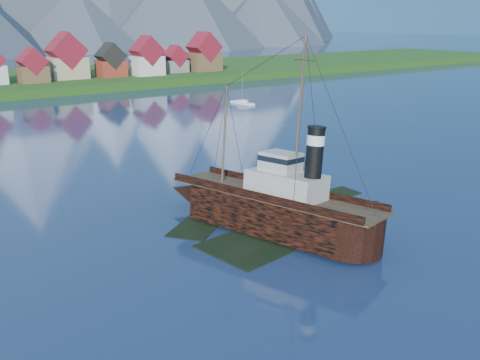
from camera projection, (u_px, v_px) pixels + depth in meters
ground at (283, 226)px, 67.33m from camera, size 1400.00×1400.00×0.00m
shoal at (282, 221)px, 70.10m from camera, size 31.71×21.24×1.14m
seawall at (13, 100)px, 169.50m from camera, size 600.00×2.50×2.00m
tugboat_wreck at (265, 204)px, 65.98m from camera, size 7.22×31.11×24.65m
sailboat_e at (242, 103)px, 161.44m from camera, size 2.79×9.32×10.68m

